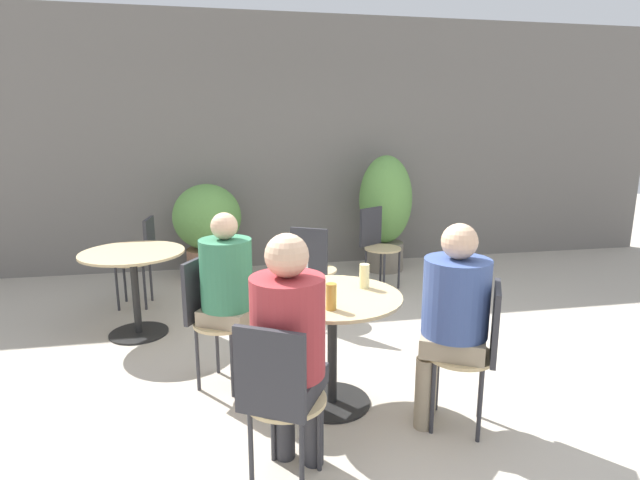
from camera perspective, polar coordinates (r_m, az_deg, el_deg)
name	(u,v)px	position (r m, az deg, el deg)	size (l,w,h in m)	color
ground_plane	(358,399)	(3.35, 4.33, -17.66)	(20.00, 20.00, 0.00)	#B2A899
storefront_wall	(288,144)	(6.18, -3.67, 10.86)	(10.00, 0.06, 3.00)	slate
cafe_table_near	(332,322)	(3.06, 1.43, -9.37)	(0.84, 0.84, 0.71)	black
cafe_table_far	(134,272)	(4.36, -20.49, -3.49)	(0.83, 0.83, 0.71)	black
bistro_chair_0	(211,309)	(3.39, -12.40, -7.76)	(0.44, 0.43, 0.86)	tan
bistro_chair_1	(278,393)	(2.36, -4.82, -17.02)	(0.43, 0.44, 0.86)	tan
bistro_chair_2	(477,343)	(2.96, 17.51, -11.19)	(0.44, 0.43, 0.86)	tan
bistro_chair_3	(377,240)	(5.37, 6.50, 0.01)	(0.43, 0.44, 0.86)	tan
bistro_chair_4	(141,253)	(5.06, -19.74, -1.45)	(0.40, 0.39, 0.86)	tan
bistro_chair_5	(312,264)	(4.39, -0.91, -2.78)	(0.43, 0.44, 0.86)	tan
seated_person_0	(229,286)	(3.27, -10.38, -5.18)	(0.42, 0.40, 1.18)	gray
seated_person_1	(289,338)	(2.38, -3.55, -11.13)	(0.42, 0.43, 1.23)	#2D2D33
seated_person_2	(452,310)	(2.89, 14.88, -7.70)	(0.45, 0.44, 1.19)	gray
beer_glass_0	(331,297)	(2.75, 1.29, -6.49)	(0.06, 0.06, 0.15)	#B28433
beer_glass_1	(364,276)	(3.12, 5.09, -4.12)	(0.06, 0.06, 0.15)	beige
beer_glass_2	(303,272)	(3.13, -1.97, -3.69)	(0.07, 0.07, 0.19)	silver
potted_plant_0	(208,225)	(5.72, -12.73, 1.66)	(0.75, 0.75, 1.09)	#93664C
potted_plant_1	(385,208)	(6.01, 7.47, 3.62)	(0.63, 0.63, 1.38)	slate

